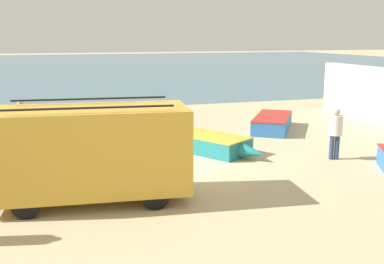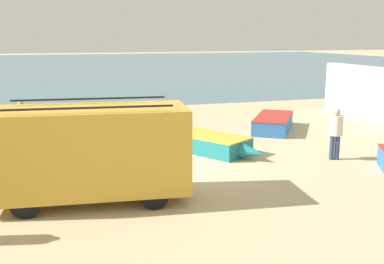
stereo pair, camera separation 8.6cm
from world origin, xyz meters
TOP-DOWN VIEW (x-y plane):
  - ground_plane at (0.00, 0.00)m, footprint 200.00×200.00m
  - sea_water at (0.00, 52.00)m, footprint 120.00×80.00m
  - parked_van at (-2.69, -2.48)m, footprint 4.96×2.46m
  - fishing_rowboat_0 at (5.69, 4.05)m, footprint 3.09×3.88m
  - fishing_rowboat_1 at (1.49, 1.53)m, footprint 3.36×4.56m
  - fisherman_0 at (5.33, -0.98)m, footprint 0.45×0.45m
  - fisherman_2 at (-4.59, 3.42)m, footprint 0.46×0.46m

SIDE VIEW (x-z plane):
  - ground_plane at x=0.00m, z-range 0.00..0.00m
  - sea_water at x=0.00m, z-range 0.00..0.01m
  - fishing_rowboat_1 at x=1.49m, z-range 0.00..0.61m
  - fishing_rowboat_0 at x=5.69m, z-range 0.00..0.63m
  - fisherman_0 at x=5.33m, z-range 0.17..1.87m
  - fisherman_2 at x=-4.59m, z-range 0.17..1.93m
  - parked_van at x=-2.69m, z-range 0.05..2.52m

